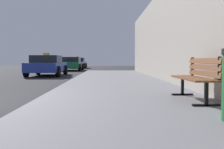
{
  "coord_description": "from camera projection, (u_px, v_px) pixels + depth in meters",
  "views": [
    {
      "loc": [
        3.5,
        -5.23,
        0.97
      ],
      "look_at": [
        3.67,
        1.96,
        0.58
      ],
      "focal_mm": 42.03,
      "sensor_mm": 36.0,
      "label": 1
    }
  ],
  "objects": [
    {
      "name": "sidewalk",
      "position": [
        131.0,
        105.0,
        5.28
      ],
      "size": [
        4.0,
        32.0,
        0.15
      ],
      "primitive_type": "cube",
      "color": "slate",
      "rests_on": "ground_plane"
    },
    {
      "name": "bench",
      "position": [
        197.0,
        75.0,
        5.4
      ],
      "size": [
        0.51,
        1.71,
        0.89
      ],
      "rotation": [
        0.0,
        0.0,
        -0.0
      ],
      "color": "brown",
      "rests_on": "sidewalk"
    },
    {
      "name": "car_blue",
      "position": [
        47.0,
        65.0,
        16.39
      ],
      "size": [
        2.06,
        4.26,
        1.43
      ],
      "color": "#233899",
      "rests_on": "ground_plane"
    },
    {
      "name": "car_green",
      "position": [
        71.0,
        64.0,
        24.72
      ],
      "size": [
        2.05,
        4.57,
        1.27
      ],
      "color": "#196638",
      "rests_on": "ground_plane"
    },
    {
      "name": "car_silver",
      "position": [
        78.0,
        63.0,
        32.18
      ],
      "size": [
        2.02,
        4.11,
        1.43
      ],
      "color": "#B7B7BF",
      "rests_on": "ground_plane"
    }
  ]
}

